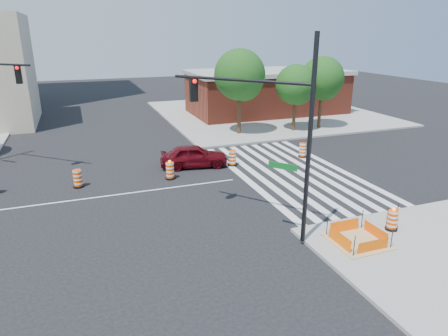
{
  "coord_description": "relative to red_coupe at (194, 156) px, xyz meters",
  "views": [
    {
      "loc": [
        -1.24,
        -20.81,
        8.34
      ],
      "look_at": [
        5.84,
        -1.64,
        1.4
      ],
      "focal_mm": 32.0,
      "sensor_mm": 36.0,
      "label": 1
    }
  ],
  "objects": [
    {
      "name": "excavation_pit",
      "position": [
        3.48,
        -12.18,
        -0.52
      ],
      "size": [
        2.2,
        2.2,
        0.9
      ],
      "color": "tan",
      "rests_on": "ground"
    },
    {
      "name": "median_drum_5",
      "position": [
        7.77,
        -0.63,
        -0.26
      ],
      "size": [
        0.6,
        0.6,
        1.02
      ],
      "color": "black",
      "rests_on": "ground"
    },
    {
      "name": "median_drum_3",
      "position": [
        -1.99,
        -1.73,
        -0.25
      ],
      "size": [
        0.6,
        0.6,
        1.18
      ],
      "color": "black",
      "rests_on": "ground"
    },
    {
      "name": "tree_north_e",
      "position": [
        13.76,
        6.55,
        3.59
      ],
      "size": [
        3.8,
        3.8,
        6.46
      ],
      "color": "#382314",
      "rests_on": "ground"
    },
    {
      "name": "crosswalk_east",
      "position": [
        5.43,
        -3.18,
        -0.73
      ],
      "size": [
        6.75,
        13.5,
        0.01
      ],
      "color": "silver",
      "rests_on": "ground"
    },
    {
      "name": "ground",
      "position": [
        -5.52,
        -3.18,
        -0.74
      ],
      "size": [
        120.0,
        120.0,
        0.0
      ],
      "primitive_type": "plane",
      "color": "black",
      "rests_on": "ground"
    },
    {
      "name": "median_drum_2",
      "position": [
        -7.21,
        -1.25,
        -0.26
      ],
      "size": [
        0.6,
        0.6,
        1.02
      ],
      "color": "black",
      "rests_on": "ground"
    },
    {
      "name": "signal_pole_se",
      "position": [
        0.29,
        -9.99,
        4.32
      ],
      "size": [
        4.12,
        4.88,
        8.26
      ],
      "rotation": [
        0.0,
        0.0,
        2.27
      ],
      "color": "black",
      "rests_on": "ground"
    },
    {
      "name": "sidewalk_ne",
      "position": [
        12.48,
        14.82,
        -0.67
      ],
      "size": [
        22.0,
        22.0,
        0.15
      ],
      "primitive_type": "cube",
      "color": "gray",
      "rests_on": "ground"
    },
    {
      "name": "lane_centerline",
      "position": [
        -5.52,
        -3.18,
        -0.74
      ],
      "size": [
        14.0,
        0.12,
        0.01
      ],
      "primitive_type": "cube",
      "color": "silver",
      "rests_on": "ground"
    },
    {
      "name": "red_coupe",
      "position": [
        0.0,
        0.0,
        0.0
      ],
      "size": [
        4.58,
        2.47,
        1.48
      ],
      "primitive_type": "imported",
      "rotation": [
        0.0,
        0.0,
        1.4
      ],
      "color": "#51060E",
      "rests_on": "ground"
    },
    {
      "name": "pit_drum",
      "position": [
        5.56,
        -11.8,
        -0.16
      ],
      "size": [
        0.53,
        0.53,
        1.05
      ],
      "color": "black",
      "rests_on": "ground"
    },
    {
      "name": "barricade",
      "position": [
        5.84,
        -11.48,
        -0.06
      ],
      "size": [
        0.81,
        0.23,
        0.96
      ],
      "rotation": [
        0.0,
        0.0,
        0.24
      ],
      "color": "#E54504",
      "rests_on": "ground"
    },
    {
      "name": "brick_storefront",
      "position": [
        12.48,
        14.82,
        1.58
      ],
      "size": [
        16.5,
        8.5,
        4.6
      ],
      "color": "maroon",
      "rests_on": "ground"
    },
    {
      "name": "tree_north_d",
      "position": [
        11.04,
        6.38,
        3.19
      ],
      "size": [
        3.45,
        3.45,
        5.86
      ],
      "color": "#382314",
      "rests_on": "ground"
    },
    {
      "name": "median_drum_4",
      "position": [
        2.45,
        -0.64,
        -0.26
      ],
      "size": [
        0.6,
        0.6,
        1.02
      ],
      "color": "black",
      "rests_on": "ground"
    },
    {
      "name": "tree_north_c",
      "position": [
        6.08,
        7.0,
        4.08
      ],
      "size": [
        4.23,
        4.23,
        7.18
      ],
      "color": "#382314",
      "rests_on": "ground"
    }
  ]
}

